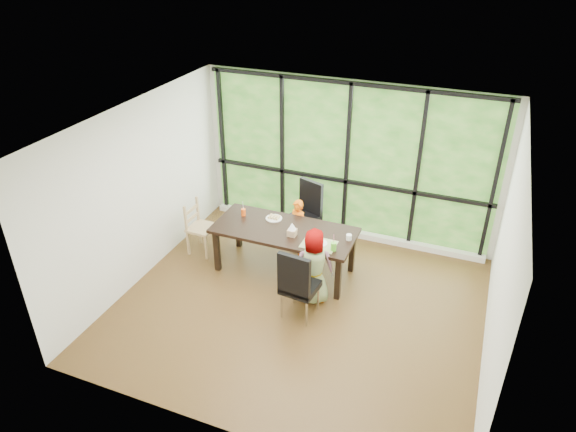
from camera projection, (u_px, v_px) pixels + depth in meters
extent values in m
plane|color=black|center=(299.00, 306.00, 7.46)|extent=(5.00, 5.00, 0.00)
plane|color=silver|center=(348.00, 161.00, 8.62)|extent=(5.00, 0.00, 5.00)
cube|color=#204C15|center=(348.00, 161.00, 8.60)|extent=(4.80, 0.02, 2.65)
cube|color=silver|center=(342.00, 231.00, 9.18)|extent=(4.80, 0.12, 0.10)
cube|color=black|center=(284.00, 250.00, 8.06)|extent=(2.21, 1.08, 0.75)
cube|color=black|center=(303.00, 214.00, 8.71)|extent=(0.59, 0.59, 1.08)
cube|color=black|center=(300.00, 282.00, 7.06)|extent=(0.50, 0.50, 1.08)
cube|color=tan|center=(202.00, 228.00, 8.49)|extent=(0.41, 0.43, 0.90)
imported|color=orange|center=(297.00, 227.00, 8.46)|extent=(0.40, 0.33, 0.95)
imported|color=slate|center=(312.00, 266.00, 7.32)|extent=(0.67, 0.56, 1.16)
cube|color=tan|center=(319.00, 244.00, 7.50)|extent=(0.49, 0.36, 0.01)
cylinder|color=white|center=(274.00, 218.00, 8.14)|extent=(0.26, 0.26, 0.02)
cylinder|color=white|center=(320.00, 243.00, 7.51)|extent=(0.23, 0.23, 0.01)
cylinder|color=#FF5914|center=(243.00, 212.00, 8.21)|extent=(0.07, 0.07, 0.11)
cylinder|color=#61D231|center=(334.00, 247.00, 7.33)|extent=(0.08, 0.08, 0.13)
cylinder|color=white|center=(349.00, 237.00, 7.59)|extent=(0.08, 0.08, 0.08)
cube|color=tan|center=(292.00, 233.00, 7.68)|extent=(0.12, 0.12, 0.11)
cylinder|color=white|center=(243.00, 207.00, 8.16)|extent=(0.01, 0.04, 0.20)
cylinder|color=pink|center=(334.00, 240.00, 7.28)|extent=(0.01, 0.04, 0.20)
cone|color=white|center=(292.00, 226.00, 7.63)|extent=(0.12, 0.12, 0.11)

